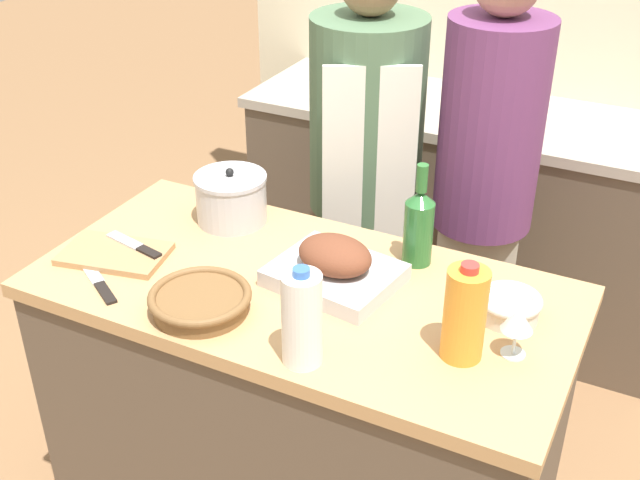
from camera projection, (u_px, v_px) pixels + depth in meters
kitchen_island at (304, 422)px, 2.28m from camera, size 1.39×0.69×0.93m
back_counter at (461, 213)px, 3.38m from camera, size 1.78×0.60×0.92m
roasting_pan at (335, 266)px, 2.03m from camera, size 0.34×0.29×0.13m
wicker_basket at (200, 301)px, 1.93m from camera, size 0.25×0.25×0.06m
cutting_board at (115, 254)px, 2.16m from camera, size 0.31×0.23×0.02m
stock_pot at (231, 198)px, 2.31m from camera, size 0.21×0.21×0.17m
mixing_bowl at (509, 306)px, 1.90m from camera, size 0.15×0.15×0.06m
juice_jug at (465, 314)px, 1.74m from camera, size 0.09×0.09×0.24m
milk_jug at (302, 319)px, 1.73m from camera, size 0.09×0.09×0.24m
wine_bottle_green at (419, 225)px, 2.09m from camera, size 0.08×0.08×0.28m
wine_glass_left at (518, 321)px, 1.76m from camera, size 0.07×0.07×0.12m
knife_chef at (96, 279)px, 2.06m from camera, size 0.25×0.17×0.01m
knife_paring at (136, 246)px, 2.17m from camera, size 0.20×0.07×0.01m
condiment_bottle_tall at (498, 91)px, 3.10m from camera, size 0.06×0.06×0.17m
condiment_bottle_short at (371, 84)px, 3.17m from camera, size 0.06×0.06×0.18m
person_cook_aproned at (365, 176)px, 2.72m from camera, size 0.40×0.42×1.61m
person_cook_guest at (484, 187)px, 2.55m from camera, size 0.32×0.32×1.66m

